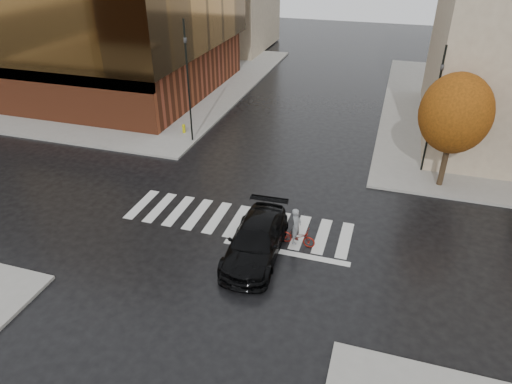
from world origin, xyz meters
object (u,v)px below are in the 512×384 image
sedan (256,241)px  traffic_light_ne (435,103)px  traffic_light_nw (187,73)px  fire_hydrant (184,128)px  cyclist (297,233)px

sedan → traffic_light_ne: (7.25, 10.87, 3.63)m
traffic_light_nw → fire_hydrant: size_ratio=12.19×
cyclist → fire_hydrant: cyclist is taller
fire_hydrant → traffic_light_ne: bearing=-3.5°
cyclist → traffic_light_nw: traffic_light_nw is taller
traffic_light_nw → fire_hydrant: 4.57m
fire_hydrant → sedan: bearing=-52.4°
traffic_light_ne → cyclist: bearing=41.4°
traffic_light_ne → fire_hydrant: 16.90m
sedan → cyclist: bearing=37.8°
cyclist → traffic_light_nw: bearing=50.5°
cyclist → traffic_light_nw: (-9.65, 9.51, 4.17)m
traffic_light_ne → fire_hydrant: (-16.41, 1.00, -3.92)m
traffic_light_nw → sedan: bearing=50.9°
cyclist → traffic_light_nw: size_ratio=0.24×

